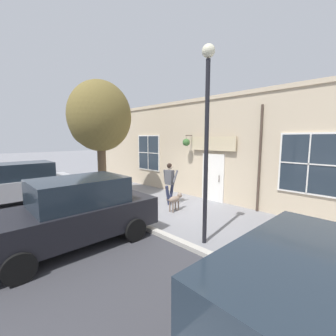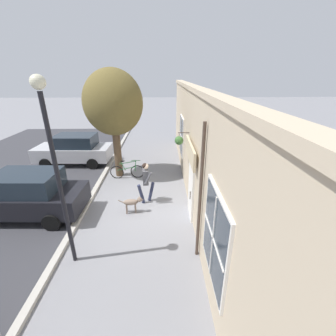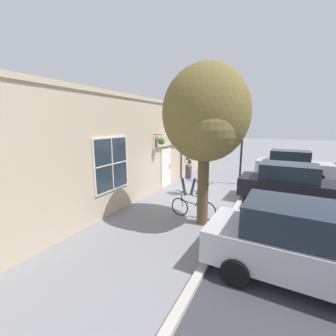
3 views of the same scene
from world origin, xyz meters
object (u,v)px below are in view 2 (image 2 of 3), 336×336
at_px(pedestrian_walking, 146,179).
at_px(parked_car_mid_block, 26,195).
at_px(dog_on_leash, 132,202).
at_px(leaning_bicycle, 127,171).
at_px(street_lamp, 53,154).
at_px(street_tree_by_curb, 113,105).
at_px(parked_car_nearest_curb, 74,149).

height_order(pedestrian_walking, parked_car_mid_block, parked_car_mid_block).
distance_m(dog_on_leash, parked_car_mid_block, 3.92).
bearing_deg(leaning_bicycle, dog_on_leash, 101.46).
bearing_deg(dog_on_leash, pedestrian_walking, -122.08).
xyz_separation_m(dog_on_leash, parked_car_mid_block, (3.89, 0.08, 0.43)).
height_order(parked_car_mid_block, street_lamp, street_lamp).
bearing_deg(pedestrian_walking, street_tree_by_curb, -59.47).
distance_m(leaning_bicycle, street_lamp, 6.30).
bearing_deg(parked_car_mid_block, dog_on_leash, -178.77).
relative_size(dog_on_leash, leaning_bicycle, 0.56).
relative_size(dog_on_leash, street_lamp, 0.19).
bearing_deg(parked_car_nearest_curb, dog_on_leash, 127.10).
height_order(street_tree_by_curb, street_lamp, street_tree_by_curb).
bearing_deg(parked_car_nearest_curb, leaning_bicycle, 147.54).
bearing_deg(leaning_bicycle, parked_car_mid_block, 44.96).
distance_m(street_tree_by_curb, parked_car_nearest_curb, 4.32).
relative_size(pedestrian_walking, parked_car_mid_block, 0.40).
bearing_deg(parked_car_mid_block, parked_car_nearest_curb, -88.69).
distance_m(pedestrian_walking, parked_car_mid_block, 4.47).
distance_m(leaning_bicycle, parked_car_nearest_curb, 4.03).
bearing_deg(street_tree_by_curb, pedestrian_walking, 120.53).
bearing_deg(parked_car_mid_block, leaning_bicycle, -135.04).
height_order(parked_car_nearest_curb, street_lamp, street_lamp).
height_order(street_tree_by_curb, parked_car_mid_block, street_tree_by_curb).
height_order(pedestrian_walking, dog_on_leash, pedestrian_walking).
bearing_deg(dog_on_leash, parked_car_mid_block, 1.23).
relative_size(street_tree_by_curb, street_lamp, 1.06).
relative_size(parked_car_nearest_curb, parked_car_mid_block, 1.00).
xyz_separation_m(street_tree_by_curb, leaning_bicycle, (-0.52, 0.43, -3.25)).
xyz_separation_m(parked_car_mid_block, street_lamp, (-2.49, 2.31, 2.38)).
distance_m(dog_on_leash, street_tree_by_curb, 4.93).
height_order(pedestrian_walking, street_lamp, street_lamp).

